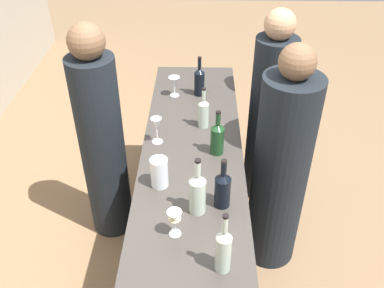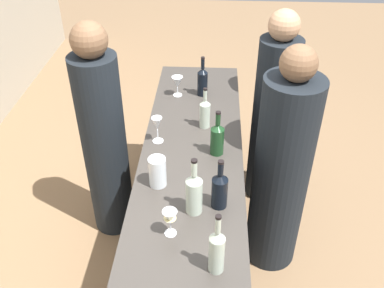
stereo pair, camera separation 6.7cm
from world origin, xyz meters
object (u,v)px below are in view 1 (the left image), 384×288
object	(u,v)px
wine_glass_near_left	(175,218)
person_center_guest	(269,116)
wine_bottle_center_near_black	(223,189)
person_right_guest	(102,144)
wine_bottle_leftmost_clear_pale	(223,249)
wine_bottle_second_right_olive_green	(217,137)
water_pitcher	(159,172)
wine_bottle_second_left_clear_pale	(197,192)
wine_bottle_rightmost_clear_pale	(203,112)
wine_glass_near_right	(156,125)
wine_glass_near_center	(174,83)
person_left_guest	(280,172)
wine_bottle_far_right_near_black	(199,81)

from	to	relation	value
wine_glass_near_left	person_center_guest	bearing A→B (deg)	-24.27
wine_bottle_center_near_black	person_right_guest	bearing A→B (deg)	45.52
wine_bottle_leftmost_clear_pale	person_right_guest	world-z (taller)	person_right_guest
wine_bottle_leftmost_clear_pale	wine_glass_near_left	distance (m)	0.29
wine_bottle_second_right_olive_green	wine_glass_near_left	xyz separation A→B (m)	(-0.65, 0.21, -0.00)
water_pitcher	wine_bottle_second_left_clear_pale	bearing A→B (deg)	-133.00
wine_bottle_rightmost_clear_pale	person_right_guest	distance (m)	0.76
person_center_guest	wine_bottle_leftmost_clear_pale	bearing A→B (deg)	53.84
person_right_guest	wine_glass_near_right	bearing A→B (deg)	-8.03
wine_bottle_second_left_clear_pale	wine_bottle_rightmost_clear_pale	distance (m)	0.77
wine_bottle_center_near_black	wine_glass_near_right	xyz separation A→B (m)	(0.54, 0.38, 0.01)
wine_bottle_center_near_black	wine_bottle_leftmost_clear_pale	bearing A→B (deg)	178.41
wine_glass_near_left	person_right_guest	world-z (taller)	person_right_guest
person_center_guest	person_right_guest	size ratio (longest dim) A/B	0.97
wine_bottle_rightmost_clear_pale	wine_glass_near_right	world-z (taller)	wine_bottle_rightmost_clear_pale
wine_bottle_second_right_olive_green	person_right_guest	xyz separation A→B (m)	(0.34, 0.78, -0.31)
water_pitcher	wine_bottle_rightmost_clear_pale	bearing A→B (deg)	-21.91
wine_bottle_rightmost_clear_pale	wine_glass_near_right	bearing A→B (deg)	122.61
wine_bottle_rightmost_clear_pale	person_center_guest	world-z (taller)	person_center_guest
wine_bottle_leftmost_clear_pale	wine_bottle_center_near_black	world-z (taller)	wine_bottle_leftmost_clear_pale
wine_bottle_leftmost_clear_pale	wine_glass_near_center	bearing A→B (deg)	10.98
wine_glass_near_center	water_pitcher	xyz separation A→B (m)	(-0.98, 0.02, -0.02)
wine_bottle_rightmost_clear_pale	water_pitcher	distance (m)	0.62
wine_bottle_rightmost_clear_pale	wine_glass_near_right	size ratio (longest dim) A/B	1.64
wine_bottle_center_near_black	water_pitcher	xyz separation A→B (m)	(0.14, 0.33, -0.02)
person_center_guest	person_right_guest	xyz separation A→B (m)	(-0.43, 1.21, 0.03)
wine_bottle_second_left_clear_pale	person_center_guest	bearing A→B (deg)	-23.05
wine_bottle_second_right_olive_green	person_left_guest	xyz separation A→B (m)	(0.10, -0.42, -0.33)
wine_bottle_second_right_olive_green	person_center_guest	size ratio (longest dim) A/B	0.18
wine_bottle_second_right_olive_green	person_center_guest	world-z (taller)	person_center_guest
person_left_guest	wine_bottle_rightmost_clear_pale	bearing A→B (deg)	-39.85
wine_bottle_center_near_black	wine_bottle_rightmost_clear_pale	distance (m)	0.73
wine_glass_near_center	person_left_guest	distance (m)	0.97
wine_bottle_leftmost_clear_pale	wine_bottle_second_left_clear_pale	xyz separation A→B (m)	(0.35, 0.11, -0.00)
wine_glass_near_right	person_left_guest	world-z (taller)	person_left_guest
wine_glass_near_center	wine_glass_near_left	bearing A→B (deg)	-176.66
wine_bottle_second_right_olive_green	wine_bottle_far_right_near_black	bearing A→B (deg)	9.05
wine_bottle_second_right_olive_green	person_right_guest	world-z (taller)	person_right_guest
wine_bottle_second_right_olive_green	wine_glass_near_right	bearing A→B (deg)	74.75
water_pitcher	person_left_guest	size ratio (longest dim) A/B	0.11
wine_bottle_leftmost_clear_pale	person_center_guest	distance (m)	1.70
wine_bottle_second_left_clear_pale	wine_glass_near_center	size ratio (longest dim) A/B	2.20
wine_glass_near_left	wine_bottle_center_near_black	bearing A→B (deg)	-48.02
wine_bottle_second_left_clear_pale	wine_glass_near_center	distance (m)	1.18
wine_bottle_second_right_olive_green	wine_bottle_rightmost_clear_pale	world-z (taller)	wine_bottle_second_right_olive_green
wine_bottle_second_left_clear_pale	water_pitcher	bearing A→B (deg)	47.00
person_left_guest	wine_bottle_leftmost_clear_pale	bearing A→B (deg)	46.51
wine_bottle_second_left_clear_pale	wine_glass_near_left	world-z (taller)	wine_bottle_second_left_clear_pale
wine_bottle_second_left_clear_pale	water_pitcher	xyz separation A→B (m)	(0.19, 0.20, -0.04)
wine_bottle_far_right_near_black	wine_glass_near_center	world-z (taller)	wine_bottle_far_right_near_black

